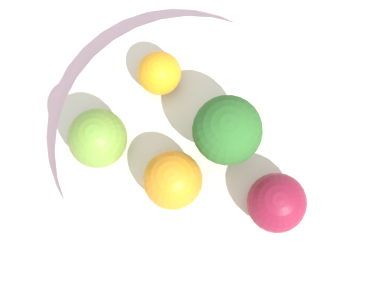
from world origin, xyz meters
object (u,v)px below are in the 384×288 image
Objects in this scene: apple_green at (97,138)px; apple_red at (277,203)px; broccoli at (227,131)px; bowl at (192,149)px; orange_front at (157,74)px; orange_back at (173,180)px.

apple_red is at bearing -44.99° from apple_green.
bowl is at bearing 164.36° from broccoli.
apple_green is at bearing -155.44° from orange_front.
apple_red is 1.00× the size of orange_back.
bowl is 4.77× the size of apple_green.
apple_green is at bearing 125.90° from orange_back.
orange_back is (-0.03, -0.02, 0.04)m from bowl.
orange_front reaches higher than bowl.
broccoli is at bearing -68.12° from orange_front.
apple_green is at bearing 156.32° from broccoli.
orange_front is 0.09m from orange_back.
bowl is 6.30× the size of orange_front.
apple_green and orange_back have the same top height.
broccoli is at bearing -15.64° from bowl.
orange_back is at bearing -106.32° from orange_front.
broccoli reaches higher than bowl.
apple_green is at bearing 135.01° from apple_red.
orange_front is at bearing 73.68° from orange_back.
bowl is at bearing -26.61° from apple_green.
apple_red is 1.30× the size of orange_front.
orange_back reaches higher than orange_front.
bowl is 0.10m from apple_red.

